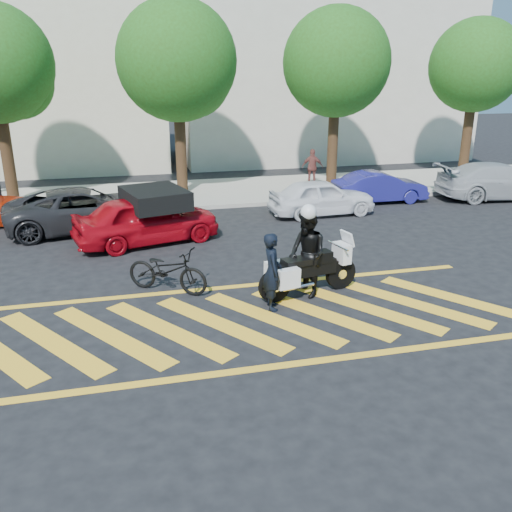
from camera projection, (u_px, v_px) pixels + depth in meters
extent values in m
plane|color=black|center=(248.00, 321.00, 11.37)|extent=(90.00, 90.00, 0.00)
cube|color=#9E998E|center=(183.00, 194.00, 22.34)|extent=(60.00, 5.00, 0.15)
cube|color=yellow|center=(53.00, 342.00, 10.49)|extent=(2.43, 3.21, 0.01)
cube|color=yellow|center=(111.00, 336.00, 10.74)|extent=(2.43, 3.21, 0.01)
cube|color=yellow|center=(167.00, 330.00, 10.99)|extent=(2.43, 3.21, 0.01)
cube|color=yellow|center=(220.00, 324.00, 11.24)|extent=(2.43, 3.21, 0.01)
cube|color=yellow|center=(271.00, 318.00, 11.48)|extent=(2.43, 3.21, 0.01)
cube|color=yellow|center=(320.00, 313.00, 11.73)|extent=(2.43, 3.21, 0.01)
cube|color=yellow|center=(367.00, 308.00, 11.98)|extent=(2.43, 3.21, 0.01)
cube|color=yellow|center=(412.00, 303.00, 12.23)|extent=(2.43, 3.21, 0.01)
cube|color=yellow|center=(455.00, 298.00, 12.47)|extent=(2.43, 3.21, 0.01)
cube|color=yellow|center=(273.00, 367.00, 9.63)|extent=(12.00, 0.20, 0.01)
cube|color=yellow|center=(231.00, 287.00, 13.11)|extent=(12.00, 0.20, 0.01)
cube|color=beige|center=(319.00, 58.00, 30.82)|extent=(16.00, 8.00, 11.00)
cylinder|color=black|center=(7.00, 153.00, 20.24)|extent=(0.44, 0.44, 4.00)
sphere|color=#274F15|center=(15.00, 82.00, 19.82)|extent=(2.73, 2.73, 2.73)
cylinder|color=black|center=(181.00, 147.00, 21.71)|extent=(0.44, 0.44, 4.00)
sphere|color=#274F15|center=(177.00, 60.00, 20.63)|extent=(4.60, 4.60, 4.60)
sphere|color=#274F15|center=(192.00, 79.00, 21.26)|extent=(2.99, 2.99, 2.99)
cylinder|color=black|center=(333.00, 142.00, 23.17)|extent=(0.44, 0.44, 4.00)
sphere|color=#274F15|center=(336.00, 62.00, 22.11)|extent=(4.40, 4.40, 4.40)
sphere|color=#274F15|center=(346.00, 79.00, 22.73)|extent=(2.86, 2.86, 2.86)
cylinder|color=black|center=(467.00, 137.00, 24.63)|extent=(0.44, 0.44, 4.00)
sphere|color=#274F15|center=(476.00, 65.00, 23.61)|extent=(4.00, 4.00, 4.00)
sphere|color=#274F15|center=(482.00, 79.00, 24.21)|extent=(2.60, 2.60, 2.60)
imported|color=black|center=(272.00, 271.00, 11.71)|extent=(0.46, 0.66, 1.72)
imported|color=black|center=(167.00, 270.00, 12.69)|extent=(2.09, 1.73, 1.07)
cylinder|color=black|center=(275.00, 286.00, 12.20)|extent=(0.77, 0.32, 0.76)
cylinder|color=silver|center=(275.00, 286.00, 12.20)|extent=(0.26, 0.23, 0.23)
cylinder|color=black|center=(341.00, 273.00, 12.94)|extent=(0.77, 0.32, 0.76)
cylinder|color=silver|center=(341.00, 273.00, 12.94)|extent=(0.26, 0.23, 0.23)
cube|color=black|center=(307.00, 268.00, 12.45)|extent=(1.46, 0.60, 0.34)
cube|color=black|center=(320.00, 257.00, 12.52)|extent=(0.58, 0.45, 0.25)
cube|color=black|center=(296.00, 262.00, 12.26)|extent=(0.70, 0.52, 0.14)
cube|color=silver|center=(342.00, 253.00, 12.77)|extent=(0.35, 0.52, 0.46)
cube|color=silver|center=(276.00, 270.00, 12.44)|extent=(0.55, 0.31, 0.44)
cube|color=silver|center=(288.00, 279.00, 11.94)|extent=(0.55, 0.31, 0.44)
imported|color=black|center=(307.00, 254.00, 12.35)|extent=(0.95, 1.11, 2.00)
imported|color=#A90713|center=(147.00, 219.00, 16.18)|extent=(4.60, 2.80, 1.47)
imported|color=black|center=(85.00, 209.00, 17.48)|extent=(5.22, 2.95, 1.38)
imported|color=white|center=(322.00, 197.00, 19.32)|extent=(3.86, 1.73, 1.29)
imported|color=navy|center=(380.00, 187.00, 21.12)|extent=(3.66, 1.32, 1.20)
imported|color=#A0A3A8|center=(498.00, 181.00, 21.66)|extent=(5.12, 2.54, 1.43)
imported|color=brown|center=(312.00, 167.00, 23.41)|extent=(0.99, 0.66, 1.56)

